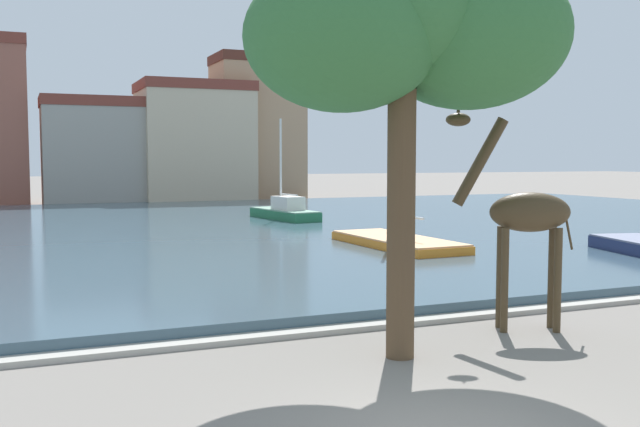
# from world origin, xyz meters

# --- Properties ---
(harbor_water) EXTENTS (83.18, 42.03, 0.34)m
(harbor_water) POSITION_xyz_m (0.00, 27.28, 0.17)
(harbor_water) COLOR #3D5666
(harbor_water) RESTS_ON ground
(quay_edge_coping) EXTENTS (83.18, 0.50, 0.12)m
(quay_edge_coping) POSITION_xyz_m (0.00, 6.02, 0.06)
(quay_edge_coping) COLOR #ADA89E
(quay_edge_coping) RESTS_ON ground
(giraffe_statue) EXTENTS (2.65, 1.51, 4.83)m
(giraffe_statue) POSITION_xyz_m (4.85, 4.65, 2.47)
(giraffe_statue) COLOR #42331E
(giraffe_statue) RESTS_ON ground
(sailboat_orange) EXTENTS (2.55, 7.78, 6.74)m
(sailboat_orange) POSITION_xyz_m (8.20, 17.00, 0.36)
(sailboat_orange) COLOR orange
(sailboat_orange) RESTS_ON ground
(sailboat_green) EXTENTS (2.41, 6.44, 5.89)m
(sailboat_green) POSITION_xyz_m (8.40, 30.03, 0.57)
(sailboat_green) COLOR #236B42
(sailboat_green) RESTS_ON ground
(shade_tree) EXTENTS (6.20, 3.89, 7.46)m
(shade_tree) POSITION_xyz_m (1.62, 3.89, 5.98)
(shade_tree) COLOR brown
(shade_tree) RESTS_ON ground
(townhouse_corner_house) EXTENTS (8.60, 5.19, 8.41)m
(townhouse_corner_house) POSITION_xyz_m (0.82, 50.88, 4.22)
(townhouse_corner_house) COLOR gray
(townhouse_corner_house) RESTS_ON ground
(townhouse_narrow_midrow) EXTENTS (8.95, 7.18, 9.90)m
(townhouse_narrow_midrow) POSITION_xyz_m (8.45, 51.35, 4.96)
(townhouse_narrow_midrow) COLOR #C6B293
(townhouse_narrow_midrow) RESTS_ON ground
(townhouse_tall_gabled) EXTENTS (7.40, 5.25, 12.46)m
(townhouse_tall_gabled) POSITION_xyz_m (14.08, 51.82, 6.24)
(townhouse_tall_gabled) COLOR tan
(townhouse_tall_gabled) RESTS_ON ground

